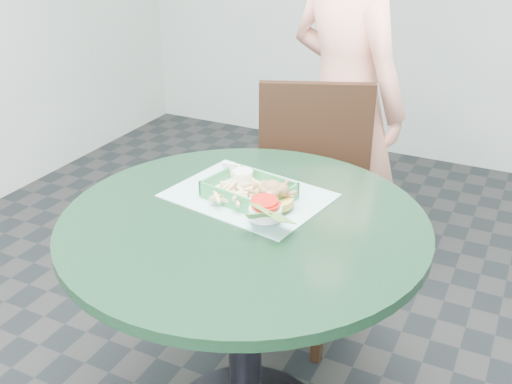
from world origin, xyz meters
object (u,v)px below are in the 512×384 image
at_px(cafe_table, 244,277).
at_px(dining_chair, 303,192).
at_px(food_basket, 249,200).
at_px(diner_person, 345,91).
at_px(sauce_ramekin, 239,182).
at_px(crab_sandwich, 276,197).

distance_m(cafe_table, dining_chair, 0.67).
distance_m(dining_chair, food_basket, 0.61).
bearing_deg(diner_person, dining_chair, 110.02).
bearing_deg(sauce_ramekin, crab_sandwich, -15.95).
xyz_separation_m(diner_person, crab_sandwich, (0.12, -0.92, -0.04)).
xyz_separation_m(dining_chair, food_basket, (0.06, -0.56, 0.23)).
bearing_deg(food_basket, diner_person, 91.74).
bearing_deg(food_basket, cafe_table, -69.93).
distance_m(dining_chair, sauce_ramekin, 0.59).
distance_m(diner_person, food_basket, 0.91).
bearing_deg(cafe_table, dining_chair, 98.13).
relative_size(food_basket, crab_sandwich, 1.97).
xyz_separation_m(cafe_table, sauce_ramekin, (-0.09, 0.14, 0.22)).
bearing_deg(diner_person, food_basket, 116.33).
bearing_deg(cafe_table, diner_person, 93.79).
distance_m(cafe_table, food_basket, 0.22).
height_order(dining_chair, diner_person, diner_person).
height_order(cafe_table, dining_chair, dining_chair).
height_order(diner_person, food_basket, diner_person).
height_order(cafe_table, food_basket, food_basket).
height_order(cafe_table, sauce_ramekin, sauce_ramekin).
relative_size(dining_chair, crab_sandwich, 7.99).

